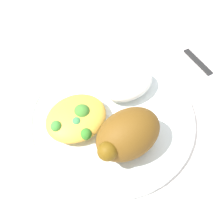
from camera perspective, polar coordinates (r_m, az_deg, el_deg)
The scene contains 7 objects.
ground_plane at distance 0.49m, azimuth 0.00°, elevation -1.48°, with size 2.00×2.00×0.00m, color silver.
plate at distance 0.48m, azimuth 0.00°, elevation -1.04°, with size 0.30×0.30×0.01m.
roasted_chicken at distance 0.42m, azimuth 3.31°, elevation -4.84°, with size 0.12×0.08×0.08m.
rice_pile at distance 0.49m, azimuth 3.39°, elevation 6.18°, with size 0.10×0.07×0.04m, color white.
mac_cheese_with_broccoli at distance 0.46m, azimuth -7.51°, elevation -1.23°, with size 0.11×0.09×0.04m.
fork at distance 0.56m, azimuth 17.81°, elevation 5.18°, with size 0.02×0.14×0.01m.
knife at distance 0.58m, azimuth 20.22°, elevation 7.64°, with size 0.03×0.19×0.01m.
Camera 1 is at (0.14, 0.21, 0.42)m, focal length 42.97 mm.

